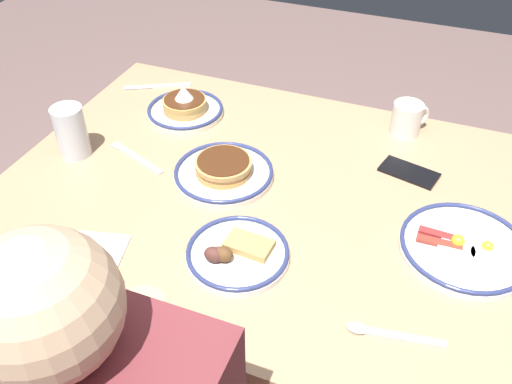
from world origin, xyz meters
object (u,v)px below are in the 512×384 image
at_px(plate_far_companion, 224,171).
at_px(cell_phone, 409,172).
at_px(fork_near, 136,158).
at_px(plate_far_side, 464,247).
at_px(plate_center_pancakes, 237,253).
at_px(butter_knife, 157,86).
at_px(paper_napkin, 88,256).
at_px(plate_near_main, 185,108).
at_px(tea_spoon, 381,333).
at_px(coffee_mug, 407,118).
at_px(drinking_glass, 72,134).

xyz_separation_m(plate_far_companion, cell_phone, (-0.43, -0.18, -0.02)).
relative_size(cell_phone, fork_near, 0.75).
relative_size(plate_far_side, cell_phone, 1.93).
xyz_separation_m(plate_center_pancakes, plate_far_companion, (0.14, -0.25, 0.00)).
bearing_deg(butter_knife, paper_napkin, 107.53).
distance_m(plate_far_side, paper_napkin, 0.81).
xyz_separation_m(plate_near_main, tea_spoon, (-0.69, 0.56, -0.02)).
xyz_separation_m(plate_center_pancakes, coffee_mug, (-0.25, -0.61, 0.03)).
relative_size(plate_near_main, plate_center_pancakes, 1.01).
xyz_separation_m(plate_center_pancakes, paper_napkin, (0.30, 0.11, -0.01)).
height_order(plate_far_side, butter_knife, plate_far_side).
height_order(plate_far_companion, butter_knife, plate_far_companion).
bearing_deg(plate_center_pancakes, drinking_glass, -19.68).
relative_size(plate_near_main, tea_spoon, 1.22).
xyz_separation_m(drinking_glass, tea_spoon, (-0.87, 0.28, -0.06)).
distance_m(plate_center_pancakes, butter_knife, 0.79).
relative_size(plate_center_pancakes, plate_far_side, 0.80).
xyz_separation_m(plate_near_main, drinking_glass, (0.18, 0.28, 0.04)).
relative_size(plate_far_side, drinking_glass, 1.98).
bearing_deg(plate_far_companion, paper_napkin, 65.66).
distance_m(plate_far_companion, plate_far_side, 0.59).
bearing_deg(tea_spoon, plate_far_companion, -35.18).
bearing_deg(plate_far_companion, coffee_mug, -137.00).
distance_m(drinking_glass, paper_napkin, 0.40).
xyz_separation_m(plate_far_companion, plate_far_side, (-0.59, 0.05, -0.01)).
bearing_deg(plate_center_pancakes, plate_far_side, -156.61).
relative_size(butter_knife, tea_spoon, 1.07).
relative_size(plate_far_companion, tea_spoon, 1.38).
distance_m(plate_near_main, tea_spoon, 0.89).
xyz_separation_m(plate_far_side, tea_spoon, (0.12, 0.28, -0.01)).
xyz_separation_m(drinking_glass, butter_knife, (-0.02, -0.40, -0.06)).
bearing_deg(butter_knife, plate_center_pancakes, 131.44).
relative_size(fork_near, butter_knife, 0.98).
distance_m(plate_far_companion, fork_near, 0.25).
xyz_separation_m(plate_near_main, paper_napkin, (-0.06, 0.59, -0.02)).
bearing_deg(butter_knife, plate_near_main, 144.18).
xyz_separation_m(plate_far_side, coffee_mug, (0.20, -0.42, 0.04)).
xyz_separation_m(fork_near, butter_knife, (0.14, -0.36, -0.00)).
bearing_deg(coffee_mug, plate_far_side, 115.07).
relative_size(plate_far_companion, coffee_mug, 2.55).
bearing_deg(coffee_mug, tea_spoon, 95.93).
distance_m(coffee_mug, drinking_glass, 0.90).
bearing_deg(plate_near_main, plate_far_side, 160.79).
height_order(coffee_mug, cell_phone, coffee_mug).
distance_m(plate_far_side, fork_near, 0.84).
bearing_deg(cell_phone, drinking_glass, 29.10).
bearing_deg(cell_phone, fork_near, 29.80).
bearing_deg(plate_far_companion, plate_far_side, 175.01).
xyz_separation_m(plate_center_pancakes, cell_phone, (-0.30, -0.43, -0.01)).
bearing_deg(fork_near, cell_phone, -163.75).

